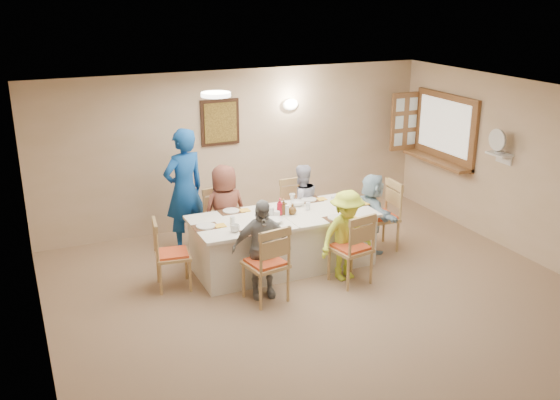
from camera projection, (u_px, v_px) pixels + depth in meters
name	position (u px, v px, depth m)	size (l,w,h in m)	color
ground	(344.00, 317.00, 7.36)	(7.00, 7.00, 0.00)	#977357
room_walls	(348.00, 195.00, 6.88)	(7.00, 7.00, 7.00)	tan
wall_picture	(220.00, 122.00, 9.69)	(0.62, 0.05, 0.72)	black
wall_sconce	(291.00, 104.00, 10.07)	(0.26, 0.09, 0.18)	white
ceiling_light	(216.00, 94.00, 7.48)	(0.36, 0.36, 0.05)	white
serving_hatch	(445.00, 129.00, 10.19)	(0.06, 1.50, 1.15)	brown
hatch_sill	(437.00, 160.00, 10.32)	(0.30, 1.50, 0.05)	brown
shutter_door	(405.00, 121.00, 10.75)	(0.55, 0.04, 1.00)	brown
fan_shelf	(499.00, 154.00, 9.03)	(0.22, 0.36, 0.03)	white
desk_fan	(499.00, 144.00, 8.97)	(0.30, 0.30, 0.28)	#A5A5A8
dining_table	(283.00, 241.00, 8.58)	(2.51, 1.06, 0.76)	silver
chair_back_left	(223.00, 222.00, 9.01)	(0.46, 0.46, 0.96)	tan
chair_back_right	(297.00, 211.00, 9.48)	(0.45, 0.45, 0.94)	tan
chair_front_left	(265.00, 262.00, 7.62)	(0.48, 0.48, 1.01)	tan
chair_front_right	(351.00, 247.00, 8.09)	(0.47, 0.47, 0.99)	tan
chair_left_end	(173.00, 253.00, 7.96)	(0.45, 0.45, 0.94)	tan
chair_right_end	(379.00, 216.00, 9.14)	(0.50, 0.50, 1.03)	tan
diner_back_left	(225.00, 211.00, 8.84)	(0.71, 0.51, 1.35)	brown
diner_back_right	(301.00, 204.00, 9.33)	(0.60, 0.47, 1.23)	#B2B1C8
diner_front_left	(262.00, 249.00, 7.68)	(0.79, 0.45, 1.27)	gray
diner_front_right	(346.00, 235.00, 8.15)	(0.85, 0.56, 1.23)	#DBF63E
diner_right_end	(372.00, 213.00, 9.06)	(0.49, 1.12, 1.17)	#A2C3D8
caregiver	(184.00, 190.00, 9.00)	(0.77, 0.63, 1.83)	#114596
placemat_fl	(254.00, 232.00, 7.86)	(0.32, 0.24, 0.01)	#472B19
plate_fl	(254.00, 231.00, 7.86)	(0.24, 0.24, 0.01)	white
napkin_fl	(268.00, 231.00, 7.89)	(0.14, 0.14, 0.01)	yellow
placemat_fr	(337.00, 218.00, 8.33)	(0.33, 0.25, 0.01)	#472B19
plate_fr	(337.00, 218.00, 8.32)	(0.25, 0.25, 0.02)	white
napkin_fr	(351.00, 217.00, 8.35)	(0.14, 0.14, 0.01)	yellow
placemat_bl	(231.00, 211.00, 8.59)	(0.34, 0.25, 0.01)	#472B19
plate_bl	(231.00, 211.00, 8.59)	(0.23, 0.23, 0.01)	white
napkin_bl	(245.00, 210.00, 8.61)	(0.14, 0.14, 0.01)	yellow
placemat_br	(309.00, 200.00, 9.05)	(0.36, 0.27, 0.01)	#472B19
plate_br	(309.00, 199.00, 9.05)	(0.22, 0.22, 0.01)	white
napkin_br	(321.00, 199.00, 9.08)	(0.13, 0.13, 0.01)	yellow
placemat_le	(206.00, 227.00, 8.03)	(0.33, 0.25, 0.01)	#472B19
plate_le	(206.00, 226.00, 8.03)	(0.25, 0.25, 0.02)	white
napkin_le	(220.00, 225.00, 8.06)	(0.14, 0.14, 0.01)	yellow
placemat_re	(355.00, 204.00, 8.89)	(0.36, 0.27, 0.01)	#472B19
plate_re	(355.00, 203.00, 8.89)	(0.25, 0.25, 0.02)	white
napkin_re	(367.00, 203.00, 8.92)	(0.15, 0.15, 0.01)	yellow
teacup_a	(235.00, 228.00, 7.86)	(0.15, 0.15, 0.10)	white
teacup_b	(292.00, 196.00, 9.08)	(0.09, 0.09, 0.08)	white
bowl_a	(275.00, 221.00, 8.18)	(0.27, 0.27, 0.05)	white
bowl_b	(297.00, 203.00, 8.82)	(0.26, 0.26, 0.06)	white
condiment_ketchup	(280.00, 207.00, 8.43)	(0.09, 0.09, 0.24)	#B10F21
condiment_brown	(284.00, 207.00, 8.45)	(0.13, 0.13, 0.22)	brown
condiment_malt	(292.00, 209.00, 8.47)	(0.12, 0.12, 0.15)	brown
drinking_glass	(272.00, 212.00, 8.43)	(0.07, 0.07, 0.11)	silver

